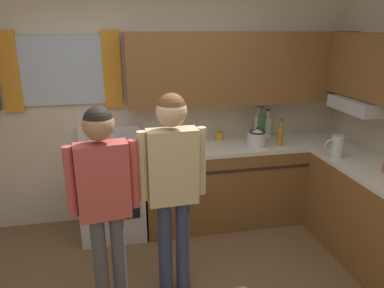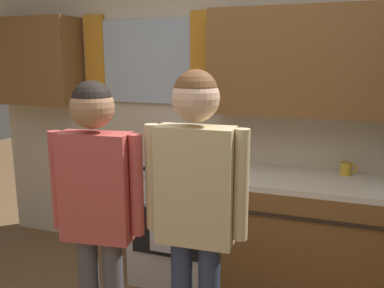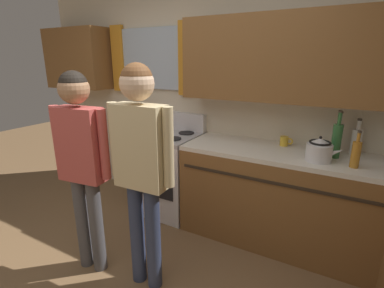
# 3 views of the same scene
# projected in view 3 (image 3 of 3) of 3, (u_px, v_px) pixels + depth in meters

# --- Properties ---
(back_wall_unit) EXTENTS (4.60, 0.42, 2.60)m
(back_wall_unit) POSITION_uv_depth(u_px,v_px,m) (219.00, 82.00, 2.95)
(back_wall_unit) COLOR beige
(back_wall_unit) RESTS_ON ground
(kitchen_counter_run) EXTENTS (2.33, 1.98, 0.90)m
(kitchen_counter_run) POSITION_uv_depth(u_px,v_px,m) (349.00, 236.00, 2.08)
(kitchen_counter_run) COLOR brown
(kitchen_counter_run) RESTS_ON ground
(stove_oven) EXTENTS (0.64, 0.67, 1.10)m
(stove_oven) POSITION_uv_depth(u_px,v_px,m) (169.00, 171.00, 3.23)
(stove_oven) COLOR silver
(stove_oven) RESTS_ON ground
(bottle_tall_clear) EXTENTS (0.07, 0.07, 0.37)m
(bottle_tall_clear) POSITION_uv_depth(u_px,v_px,m) (338.00, 138.00, 2.44)
(bottle_tall_clear) COLOR silver
(bottle_tall_clear) RESTS_ON kitchen_counter_run
(bottle_milk_white) EXTENTS (0.08, 0.08, 0.31)m
(bottle_milk_white) POSITION_uv_depth(u_px,v_px,m) (356.00, 141.00, 2.41)
(bottle_milk_white) COLOR white
(bottle_milk_white) RESTS_ON kitchen_counter_run
(bottle_wine_green) EXTENTS (0.08, 0.08, 0.39)m
(bottle_wine_green) POSITION_uv_depth(u_px,v_px,m) (336.00, 140.00, 2.33)
(bottle_wine_green) COLOR #2D6633
(bottle_wine_green) RESTS_ON kitchen_counter_run
(bottle_oil_amber) EXTENTS (0.06, 0.06, 0.29)m
(bottle_oil_amber) POSITION_uv_depth(u_px,v_px,m) (356.00, 154.00, 2.12)
(bottle_oil_amber) COLOR #B27223
(bottle_oil_amber) RESTS_ON kitchen_counter_run
(mug_mustard_yellow) EXTENTS (0.12, 0.08, 0.09)m
(mug_mustard_yellow) POSITION_uv_depth(u_px,v_px,m) (285.00, 141.00, 2.68)
(mug_mustard_yellow) COLOR gold
(mug_mustard_yellow) RESTS_ON kitchen_counter_run
(stovetop_kettle) EXTENTS (0.27, 0.20, 0.21)m
(stovetop_kettle) POSITION_uv_depth(u_px,v_px,m) (319.00, 150.00, 2.26)
(stovetop_kettle) COLOR silver
(stovetop_kettle) RESTS_ON kitchen_counter_run
(adult_left) EXTENTS (0.50, 0.22, 1.61)m
(adult_left) POSITION_uv_depth(u_px,v_px,m) (81.00, 152.00, 2.14)
(adult_left) COLOR #4C4C51
(adult_left) RESTS_ON ground
(adult_in_plaid) EXTENTS (0.52, 0.23, 1.67)m
(adult_in_plaid) POSITION_uv_depth(u_px,v_px,m) (141.00, 156.00, 1.96)
(adult_in_plaid) COLOR #2D3856
(adult_in_plaid) RESTS_ON ground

